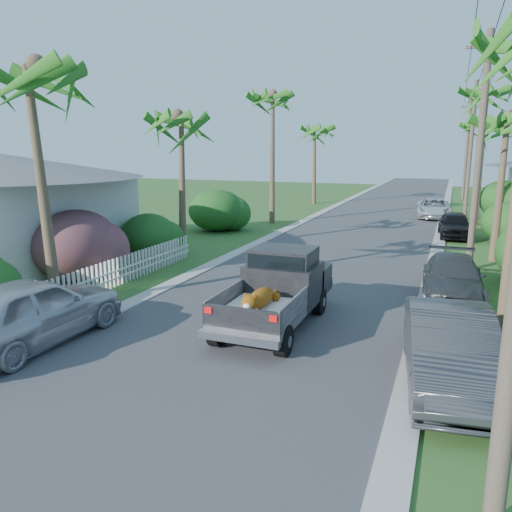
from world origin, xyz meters
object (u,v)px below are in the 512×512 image
at_px(palm_l_d, 315,127).
at_px(palm_r_b, 508,118).
at_px(parked_car_ln, 30,311).
at_px(palm_r_d, 481,124).
at_px(palm_l_a, 31,67).
at_px(utility_pole_c, 470,150).
at_px(palm_r_c, 487,91).
at_px(palm_l_b, 180,116).
at_px(utility_pole_b, 479,152).
at_px(utility_pole_d, 467,150).
at_px(pickup_truck, 280,287).
at_px(parked_car_rm, 453,278).
at_px(palm_l_c, 273,95).
at_px(parked_car_rd, 434,208).
at_px(parked_car_rn, 450,350).
at_px(parked_car_rf, 455,225).

relative_size(palm_l_d, palm_r_b, 1.07).
distance_m(parked_car_ln, palm_r_d, 41.30).
height_order(palm_l_a, palm_r_d, palm_l_a).
bearing_deg(utility_pole_c, palm_l_a, -115.27).
bearing_deg(palm_r_c, palm_r_d, 88.77).
xyz_separation_m(palm_l_b, palm_r_b, (13.40, 3.00, -0.20)).
height_order(utility_pole_b, utility_pole_c, same).
distance_m(utility_pole_b, utility_pole_d, 30.00).
bearing_deg(pickup_truck, utility_pole_c, 77.88).
bearing_deg(parked_car_rm, palm_r_b, 73.26).
height_order(parked_car_rm, palm_r_d, palm_r_d).
xyz_separation_m(parked_car_ln, palm_l_c, (-1.39, 21.35, 7.06)).
distance_m(palm_l_a, palm_r_c, 26.16).
relative_size(palm_l_a, utility_pole_b, 0.91).
distance_m(palm_l_c, palm_r_b, 14.55).
bearing_deg(palm_l_a, palm_l_c, 89.40).
xyz_separation_m(parked_car_rd, palm_r_c, (2.60, -2.44, 7.45)).
height_order(palm_l_d, palm_r_d, palm_r_d).
bearing_deg(palm_l_d, parked_car_rd, -28.81).
height_order(pickup_truck, parked_car_rn, pickup_truck).
distance_m(parked_car_rf, palm_l_b, 15.62).
height_order(palm_l_d, utility_pole_d, utility_pole_d).
distance_m(palm_l_d, palm_r_b, 23.08).
relative_size(pickup_truck, utility_pole_d, 0.57).
height_order(palm_r_b, palm_r_c, palm_r_c).
distance_m(palm_l_a, utility_pole_d, 41.77).
height_order(palm_l_b, utility_pole_c, utility_pole_c).
distance_m(parked_car_rd, palm_l_a, 27.98).
xyz_separation_m(utility_pole_c, utility_pole_d, (0.00, 15.00, 0.00)).
xyz_separation_m(parked_car_rd, palm_r_b, (3.00, -13.44, 5.29)).
relative_size(parked_car_rd, utility_pole_c, 0.53).
xyz_separation_m(parked_car_rf, utility_pole_d, (0.60, 22.35, 3.92)).
xyz_separation_m(palm_l_c, palm_r_c, (12.20, 4.00, 0.20)).
bearing_deg(parked_car_rn, parked_car_ln, -178.72).
bearing_deg(palm_l_d, palm_r_c, -32.21).
bearing_deg(palm_l_b, parked_car_ln, -79.06).
relative_size(palm_l_b, palm_r_c, 0.79).
distance_m(palm_l_d, utility_pole_d, 15.19).
distance_m(parked_car_rd, palm_l_d, 12.90).
bearing_deg(parked_car_rn, palm_r_d, 80.41).
distance_m(parked_car_rm, parked_car_rf, 12.02).
bearing_deg(parked_car_ln, palm_l_b, -77.25).
height_order(pickup_truck, utility_pole_d, utility_pole_d).
height_order(pickup_truck, utility_pole_b, utility_pole_b).
bearing_deg(palm_l_c, palm_r_d, 55.22).
relative_size(palm_l_a, utility_pole_d, 0.91).
bearing_deg(palm_r_c, utility_pole_c, 106.70).
bearing_deg(parked_car_rm, utility_pole_b, 79.54).
xyz_separation_m(pickup_truck, palm_r_d, (5.95, 35.54, 5.73)).
bearing_deg(parked_car_rn, utility_pole_b, 79.53).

